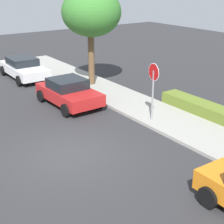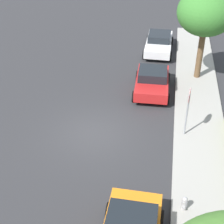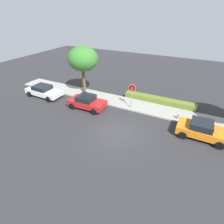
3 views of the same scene
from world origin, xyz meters
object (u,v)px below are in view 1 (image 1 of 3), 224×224
object	(u,v)px
parked_car_red	(69,92)
street_tree_near_corner	(91,13)
parked_car_white	(24,68)
stop_sign	(153,83)

from	to	relation	value
parked_car_red	street_tree_near_corner	world-z (taller)	street_tree_near_corner
parked_car_red	street_tree_near_corner	distance (m)	4.94
street_tree_near_corner	parked_car_white	bearing A→B (deg)	-147.40
parked_car_red	parked_car_white	size ratio (longest dim) A/B	0.88
parked_car_red	street_tree_near_corner	xyz separation A→B (m)	(-2.03, 2.71, 3.59)
street_tree_near_corner	stop_sign	bearing A→B (deg)	-7.30
stop_sign	parked_car_white	distance (m)	10.64
parked_car_red	parked_car_white	world-z (taller)	parked_car_red
stop_sign	street_tree_near_corner	distance (m)	6.74
parked_car_white	parked_car_red	bearing A→B (deg)	-0.42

